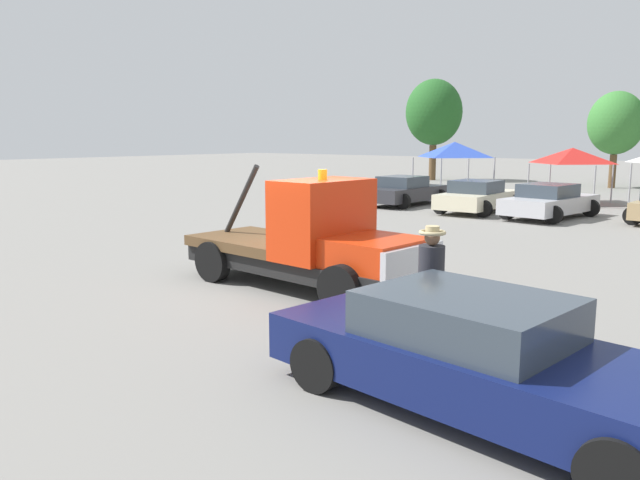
# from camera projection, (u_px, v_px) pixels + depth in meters

# --- Properties ---
(ground_plane) EXTENTS (160.00, 160.00, 0.00)m
(ground_plane) POSITION_uv_depth(u_px,v_px,m) (301.00, 287.00, 13.04)
(ground_plane) COLOR gray
(tow_truck) EXTENTS (5.68, 2.38, 2.51)m
(tow_truck) POSITION_uv_depth(u_px,v_px,m) (313.00, 244.00, 12.65)
(tow_truck) COLOR black
(tow_truck) RESTS_ON ground
(foreground_car) EXTENTS (5.43, 2.55, 1.34)m
(foreground_car) POSITION_uv_depth(u_px,v_px,m) (481.00, 357.00, 7.03)
(foreground_car) COLOR #0F194C
(foreground_car) RESTS_ON ground
(person_near_truck) EXTENTS (0.40, 0.40, 1.81)m
(person_near_truck) POSITION_uv_depth(u_px,v_px,m) (431.00, 275.00, 9.26)
(person_near_truck) COLOR #847051
(person_near_truck) RESTS_ON ground
(parked_car_charcoal) EXTENTS (2.62, 4.60, 1.34)m
(parked_car_charcoal) POSITION_uv_depth(u_px,v_px,m) (404.00, 191.00, 28.66)
(parked_car_charcoal) COLOR #2D2D33
(parked_car_charcoal) RESTS_ON ground
(parked_car_cream) EXTENTS (2.55, 4.56, 1.34)m
(parked_car_cream) POSITION_uv_depth(u_px,v_px,m) (478.00, 197.00, 25.90)
(parked_car_cream) COLOR beige
(parked_car_cream) RESTS_ON ground
(parked_car_silver) EXTENTS (2.90, 4.86, 1.34)m
(parked_car_silver) POSITION_uv_depth(u_px,v_px,m) (549.00, 201.00, 23.99)
(parked_car_silver) COLOR #B7B7BC
(parked_car_silver) RESTS_ON ground
(canopy_tent_blue) EXTENTS (3.20, 3.20, 2.85)m
(canopy_tent_blue) POSITION_uv_depth(u_px,v_px,m) (455.00, 150.00, 32.63)
(canopy_tent_blue) COLOR #9E9EA3
(canopy_tent_blue) RESTS_ON ground
(canopy_tent_red) EXTENTS (3.03, 3.03, 2.61)m
(canopy_tent_red) POSITION_uv_depth(u_px,v_px,m) (572.00, 156.00, 29.24)
(canopy_tent_red) COLOR #9E9EA3
(canopy_tent_red) RESTS_ON ground
(tree_left) EXTENTS (3.27, 3.27, 5.84)m
(tree_left) POSITION_uv_depth(u_px,v_px,m) (616.00, 123.00, 37.75)
(tree_left) COLOR brown
(tree_left) RESTS_ON ground
(tree_right) EXTENTS (4.03, 4.03, 7.20)m
(tree_right) POSITION_uv_depth(u_px,v_px,m) (434.00, 113.00, 44.71)
(tree_right) COLOR brown
(tree_right) RESTS_ON ground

